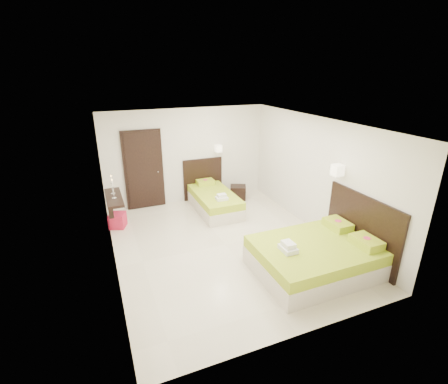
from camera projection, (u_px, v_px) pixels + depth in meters
name	position (u px, v px, depth m)	size (l,w,h in m)	color
floor	(225.00, 245.00, 7.01)	(5.50, 5.50, 0.00)	beige
bed_single	(213.00, 199.00, 8.69)	(1.14, 1.91, 1.57)	beige
bed_double	(318.00, 255.00, 6.04)	(2.17, 1.84, 1.79)	beige
nightstand	(238.00, 192.00, 9.41)	(0.44, 0.39, 0.39)	black
ottoman	(118.00, 220.00, 7.73)	(0.35, 0.35, 0.35)	#A91634
door	(144.00, 170.00, 8.54)	(1.02, 0.15, 2.14)	black
console_shelf	(113.00, 198.00, 7.36)	(0.35, 1.20, 0.78)	black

